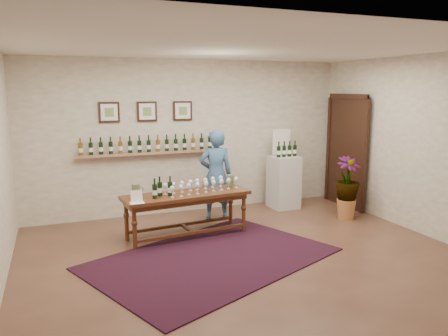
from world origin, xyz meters
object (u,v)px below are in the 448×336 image
object	(u,v)px
tasting_table	(187,200)
display_pedestal	(284,182)
person	(216,175)
potted_plant	(347,188)

from	to	relation	value
tasting_table	display_pedestal	bearing A→B (deg)	17.45
person	potted_plant	bearing A→B (deg)	171.38
tasting_table	potted_plant	bearing A→B (deg)	-8.28
potted_plant	person	bearing A→B (deg)	158.13
tasting_table	display_pedestal	world-z (taller)	display_pedestal
display_pedestal	potted_plant	distance (m)	1.27
tasting_table	display_pedestal	size ratio (longest dim) A/B	2.01
display_pedestal	person	distance (m)	1.52
tasting_table	potted_plant	world-z (taller)	potted_plant
tasting_table	person	xyz separation A→B (m)	(0.75, 0.73, 0.20)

